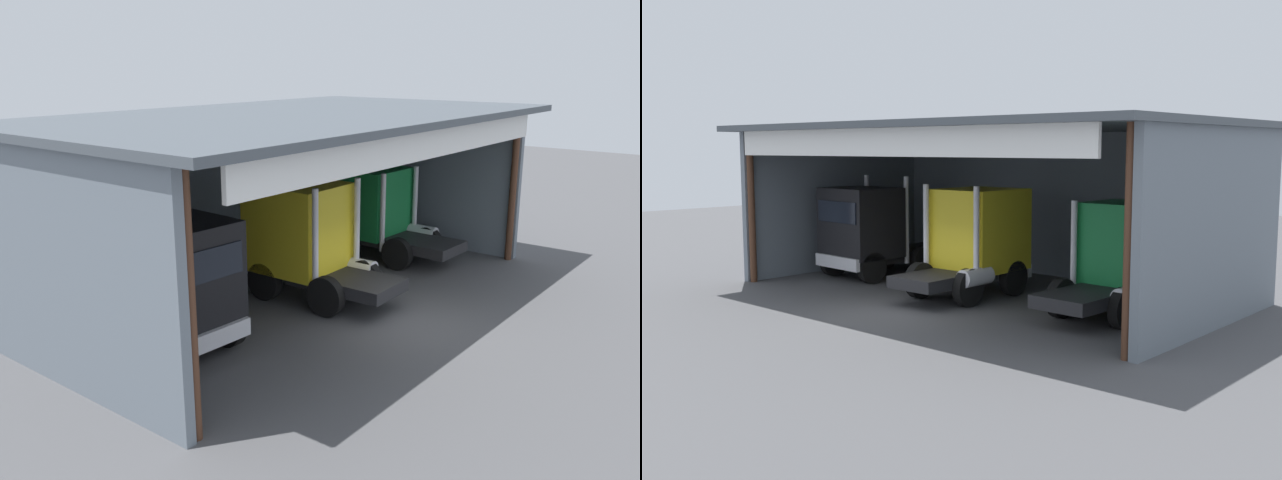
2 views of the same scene
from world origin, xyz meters
The scene contains 7 objects.
ground_plane centered at (0.00, 0.00, 0.00)m, with size 80.00×80.00×0.00m, color #4C4C4F.
workshop_shed centered at (0.00, 5.10, 3.83)m, with size 16.08×9.36×5.52m.
truck_black_center_left_bay centered at (-5.19, 3.61, 1.73)m, with size 2.80×5.17×3.73m.
truck_yellow_left_bay centered at (0.04, 3.55, 1.84)m, with size 2.54×4.80×3.62m.
truck_green_right_bay centered at (5.06, 4.19, 1.68)m, with size 2.52×4.82×3.28m.
oil_drum centered at (-3.18, 7.14, 0.43)m, with size 0.58×0.58×0.86m, color #194CB2.
tool_cart centered at (-3.13, 7.11, 0.50)m, with size 0.90×0.60×1.00m, color red.
Camera 2 is at (15.68, -14.57, 4.73)m, focal length 42.01 mm.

